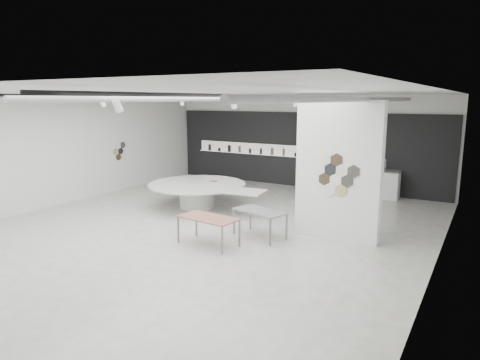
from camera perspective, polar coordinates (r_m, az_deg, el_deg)
The scene contains 7 objects.
room at distance 11.95m, azimuth -5.16°, elevation 3.23°, with size 12.02×14.02×3.82m.
back_wall_display at distance 18.05m, azimuth 7.88°, elevation 4.00°, with size 11.80×0.27×3.10m.
partition_column at distance 11.27m, azimuth 12.97°, elevation 1.14°, with size 2.20×0.38×3.60m.
display_island at distance 14.51m, azimuth -5.53°, elevation -1.58°, with size 4.48×3.67×0.84m.
sample_table_wood at distance 10.78m, azimuth -4.26°, elevation -5.24°, with size 1.60×0.92×0.71m.
sample_table_stone at distance 11.35m, azimuth 2.66°, elevation -4.40°, with size 1.55×1.07×0.73m.
kitchen_counter at distance 16.83m, azimuth 17.48°, elevation -0.42°, with size 1.83×0.76×1.43m.
Camera 1 is at (6.84, -9.61, 3.62)m, focal length 32.00 mm.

